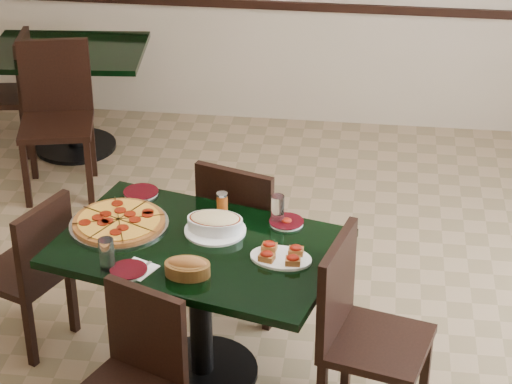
# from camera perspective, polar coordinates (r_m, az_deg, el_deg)

# --- Properties ---
(floor) EXTENTS (5.50, 5.50, 0.00)m
(floor) POSITION_cam_1_polar(r_m,az_deg,el_deg) (5.25, 0.28, -8.32)
(floor) COLOR #856B4C
(floor) RESTS_ON ground
(room_shell) EXTENTS (5.50, 5.50, 5.50)m
(room_shell) POSITION_cam_1_polar(r_m,az_deg,el_deg) (6.24, 11.85, 9.44)
(room_shell) COLOR silver
(room_shell) RESTS_ON floor
(main_table) EXTENTS (1.45, 1.12, 0.75)m
(main_table) POSITION_cam_1_polar(r_m,az_deg,el_deg) (4.70, -3.25, -4.91)
(main_table) COLOR black
(main_table) RESTS_ON floor
(back_table) EXTENTS (1.12, 0.86, 0.75)m
(back_table) POSITION_cam_1_polar(r_m,az_deg,el_deg) (7.08, -10.59, 6.31)
(back_table) COLOR black
(back_table) RESTS_ON floor
(chair_far) EXTENTS (0.53, 0.53, 0.90)m
(chair_far) POSITION_cam_1_polar(r_m,az_deg,el_deg) (5.18, -0.68, -2.17)
(chair_far) COLOR black
(chair_far) RESTS_ON floor
(chair_near) EXTENTS (0.51, 0.51, 0.84)m
(chair_near) POSITION_cam_1_polar(r_m,az_deg,el_deg) (4.32, -6.95, -10.25)
(chair_near) COLOR black
(chair_near) RESTS_ON floor
(chair_right) EXTENTS (0.54, 0.54, 0.94)m
(chair_right) POSITION_cam_1_polar(r_m,az_deg,el_deg) (4.47, 5.91, -7.61)
(chair_right) COLOR black
(chair_right) RESTS_ON floor
(chair_left) EXTENTS (0.51, 0.51, 0.83)m
(chair_left) POSITION_cam_1_polar(r_m,az_deg,el_deg) (5.09, -12.65, -4.18)
(chair_left) COLOR black
(chair_left) RESTS_ON floor
(back_chair_near) EXTENTS (0.55, 0.55, 0.98)m
(back_chair_near) POSITION_cam_1_polar(r_m,az_deg,el_deg) (6.58, -11.34, 4.71)
(back_chair_near) COLOR black
(back_chair_near) RESTS_ON floor
(back_chair_left) EXTENTS (0.45, 0.45, 0.85)m
(back_chair_left) POSITION_cam_1_polar(r_m,az_deg,el_deg) (7.19, -13.76, 5.83)
(back_chair_left) COLOR black
(back_chair_left) RESTS_ON floor
(pepperoni_pizza) EXTENTS (0.47, 0.47, 0.04)m
(pepperoni_pizza) POSITION_cam_1_polar(r_m,az_deg,el_deg) (4.78, -7.84, -1.70)
(pepperoni_pizza) COLOR silver
(pepperoni_pizza) RESTS_ON main_table
(lasagna_casserole) EXTENTS (0.29, 0.29, 0.09)m
(lasagna_casserole) POSITION_cam_1_polar(r_m,az_deg,el_deg) (4.67, -2.36, -1.78)
(lasagna_casserole) COLOR white
(lasagna_casserole) RESTS_ON main_table
(bread_basket) EXTENTS (0.20, 0.14, 0.09)m
(bread_basket) POSITION_cam_1_polar(r_m,az_deg,el_deg) (4.37, -3.94, -4.31)
(bread_basket) COLOR brown
(bread_basket) RESTS_ON main_table
(bruschetta_platter) EXTENTS (0.31, 0.24, 0.05)m
(bruschetta_platter) POSITION_cam_1_polar(r_m,az_deg,el_deg) (4.47, 1.43, -3.62)
(bruschetta_platter) COLOR white
(bruschetta_platter) RESTS_ON main_table
(side_plate_near) EXTENTS (0.17, 0.17, 0.02)m
(side_plate_near) POSITION_cam_1_polar(r_m,az_deg,el_deg) (4.43, -7.29, -4.46)
(side_plate_near) COLOR white
(side_plate_near) RESTS_ON main_table
(side_plate_far_r) EXTENTS (0.17, 0.17, 0.03)m
(side_plate_far_r) POSITION_cam_1_polar(r_m,az_deg,el_deg) (4.75, 1.75, -1.72)
(side_plate_far_r) COLOR white
(side_plate_far_r) RESTS_ON main_table
(side_plate_far_l) EXTENTS (0.18, 0.18, 0.02)m
(side_plate_far_l) POSITION_cam_1_polar(r_m,az_deg,el_deg) (5.04, -6.59, -0.02)
(side_plate_far_l) COLOR white
(side_plate_far_l) RESTS_ON main_table
(napkin_setting) EXTENTS (0.19, 0.19, 0.01)m
(napkin_setting) POSITION_cam_1_polar(r_m,az_deg,el_deg) (4.44, -6.77, -4.39)
(napkin_setting) COLOR white
(napkin_setting) RESTS_ON main_table
(water_glass_a) EXTENTS (0.06, 0.06, 0.14)m
(water_glass_a) POSITION_cam_1_polar(r_m,az_deg,el_deg) (4.74, 1.24, -0.98)
(water_glass_a) COLOR white
(water_glass_a) RESTS_ON main_table
(water_glass_b) EXTENTS (0.07, 0.07, 0.15)m
(water_glass_b) POSITION_cam_1_polar(r_m,az_deg,el_deg) (4.43, -8.52, -3.53)
(water_glass_b) COLOR white
(water_glass_b) RESTS_ON main_table
(pepper_shaker) EXTENTS (0.06, 0.06, 0.10)m
(pepper_shaker) POSITION_cam_1_polar(r_m,az_deg,el_deg) (4.84, -1.94, -0.55)
(pepper_shaker) COLOR #AC4B12
(pepper_shaker) RESTS_ON main_table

